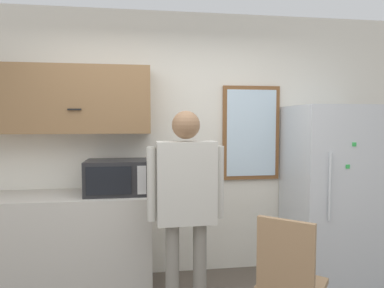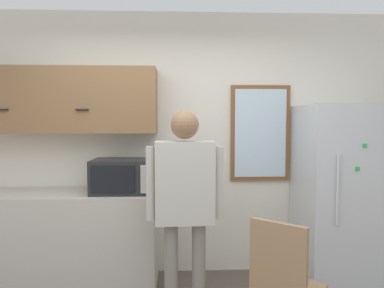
# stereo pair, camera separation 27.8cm
# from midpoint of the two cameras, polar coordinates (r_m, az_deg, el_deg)

# --- Properties ---
(back_wall) EXTENTS (6.00, 0.06, 2.70)m
(back_wall) POSITION_cam_midpoint_polar(r_m,az_deg,el_deg) (3.57, -1.67, -0.05)
(back_wall) COLOR silver
(back_wall) RESTS_ON ground_plane
(counter) EXTENTS (2.09, 0.59, 0.92)m
(counter) POSITION_cam_midpoint_polar(r_m,az_deg,el_deg) (3.60, -20.96, -14.74)
(counter) COLOR #BCB7AD
(counter) RESTS_ON ground_plane
(upper_cabinets) EXTENTS (2.09, 0.34, 0.63)m
(upper_cabinets) POSITION_cam_midpoint_polar(r_m,az_deg,el_deg) (3.56, -20.75, 6.80)
(upper_cabinets) COLOR olive
(microwave) EXTENTS (0.55, 0.40, 0.31)m
(microwave) POSITION_cam_midpoint_polar(r_m,az_deg,el_deg) (3.27, -9.20, -5.29)
(microwave) COLOR #232326
(microwave) RESTS_ON counter
(person) EXTENTS (0.61, 0.23, 1.67)m
(person) POSITION_cam_midpoint_polar(r_m,az_deg,el_deg) (2.73, 1.73, -8.17)
(person) COLOR gray
(person) RESTS_ON ground_plane
(refrigerator) EXTENTS (0.78, 0.73, 1.74)m
(refrigerator) POSITION_cam_midpoint_polar(r_m,az_deg,el_deg) (3.67, 25.67, -7.85)
(refrigerator) COLOR silver
(refrigerator) RESTS_ON ground_plane
(chair) EXTENTS (0.58, 0.58, 0.95)m
(chair) POSITION_cam_midpoint_polar(r_m,az_deg,el_deg) (2.55, 18.30, -21.18)
(chair) COLOR #997551
(chair) RESTS_ON ground_plane
(window) EXTENTS (0.61, 0.05, 0.99)m
(window) POSITION_cam_midpoint_polar(r_m,az_deg,el_deg) (3.66, 13.41, 1.76)
(window) COLOR brown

